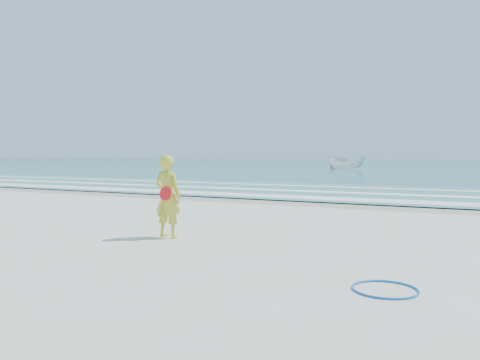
% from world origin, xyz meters
% --- Properties ---
extents(ground, '(400.00, 400.00, 0.00)m').
position_xyz_m(ground, '(0.00, 0.00, 0.00)').
color(ground, silver).
rests_on(ground, ground).
extents(wet_sand, '(400.00, 2.40, 0.00)m').
position_xyz_m(wet_sand, '(0.00, 9.00, 0.00)').
color(wet_sand, '#B2A893').
rests_on(wet_sand, ground).
extents(ocean, '(400.00, 190.00, 0.04)m').
position_xyz_m(ocean, '(0.00, 105.00, 0.02)').
color(ocean, '#19727F').
rests_on(ocean, ground).
extents(shallow, '(400.00, 10.00, 0.01)m').
position_xyz_m(shallow, '(0.00, 14.00, 0.04)').
color(shallow, '#59B7AD').
rests_on(shallow, ocean).
extents(foam_near, '(400.00, 1.40, 0.01)m').
position_xyz_m(foam_near, '(0.00, 10.30, 0.05)').
color(foam_near, white).
rests_on(foam_near, shallow).
extents(foam_mid, '(400.00, 0.90, 0.01)m').
position_xyz_m(foam_mid, '(0.00, 13.20, 0.05)').
color(foam_mid, white).
rests_on(foam_mid, shallow).
extents(foam_far, '(400.00, 0.60, 0.01)m').
position_xyz_m(foam_far, '(0.00, 16.50, 0.05)').
color(foam_far, white).
rests_on(foam_far, shallow).
extents(hoop, '(0.85, 0.85, 0.03)m').
position_xyz_m(hoop, '(4.94, -0.39, 0.01)').
color(hoop, blue).
rests_on(hoop, ground).
extents(boat, '(4.36, 1.74, 1.67)m').
position_xyz_m(boat, '(-7.76, 46.73, 0.87)').
color(boat, white).
rests_on(boat, ocean).
extents(woman, '(0.61, 0.43, 1.61)m').
position_xyz_m(woman, '(0.54, 1.34, 0.80)').
color(woman, gold).
rests_on(woman, ground).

